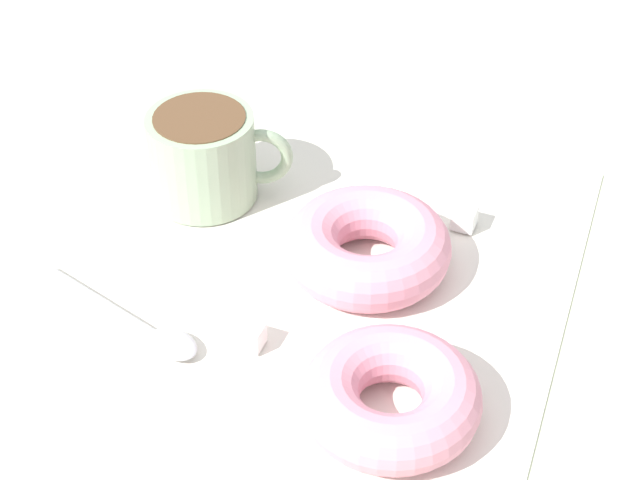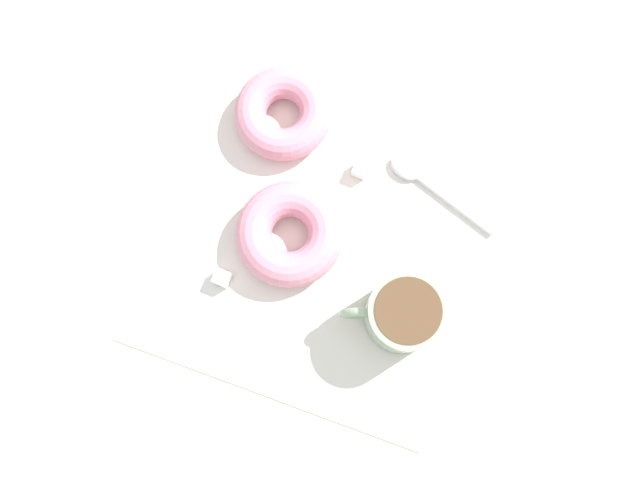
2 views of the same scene
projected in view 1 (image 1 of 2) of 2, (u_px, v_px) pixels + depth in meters
The scene contains 8 objects.
ground_plane at pixel (314, 246), 78.29cm from camera, with size 120.00×120.00×2.00cm, color beige.
napkin at pixel (320, 264), 75.00cm from camera, with size 34.59×34.59×0.30cm, color white.
coffee_cup at pixel (205, 155), 78.67cm from camera, with size 7.92×10.33×6.94cm.
donut_near_cup at pixel (367, 247), 73.18cm from camera, with size 11.59×11.59×3.87cm, color pink.
donut_far at pixel (391, 397), 62.83cm from camera, with size 10.81×10.81×3.57cm, color pink.
spoon at pixel (151, 331), 69.07cm from camera, with size 5.27×13.72×0.90cm.
sugar_cube at pixel (465, 217), 77.45cm from camera, with size 1.64×1.64×1.64cm, color white.
sugar_cube_extra at pixel (251, 336), 68.15cm from camera, with size 1.54×1.54×1.54cm, color white.
Camera 1 is at (-55.32, -23.08, 49.36)cm, focal length 60.00 mm.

